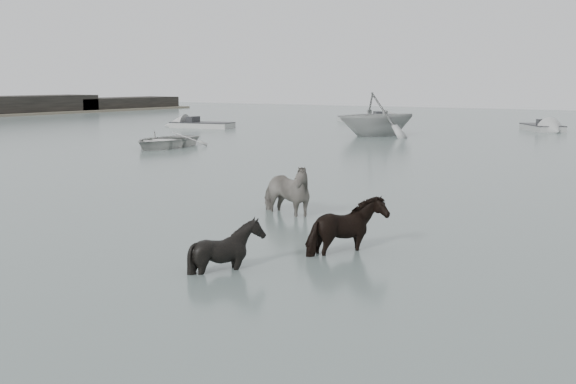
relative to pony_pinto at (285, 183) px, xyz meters
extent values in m
plane|color=slate|center=(1.35, -3.28, -0.77)|extent=(140.00, 140.00, 0.00)
imported|color=black|center=(0.00, 0.00, 0.00)|extent=(1.96, 1.26, 1.53)
imported|color=black|center=(3.08, -2.58, -0.11)|extent=(1.14, 1.33, 1.32)
imported|color=black|center=(1.92, -4.69, -0.15)|extent=(1.38, 1.30, 1.23)
imported|color=beige|center=(-14.20, 11.32, -0.32)|extent=(3.67, 4.68, 0.88)
imported|color=#AEB1AF|center=(-8.95, 23.25, 0.53)|extent=(6.15, 6.40, 2.60)
cube|color=black|center=(-48.65, 41.72, -0.02)|extent=(4.50, 14.00, 1.10)
camera|label=1|loc=(9.17, -13.98, 2.37)|focal=45.00mm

